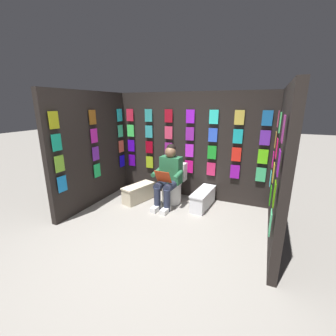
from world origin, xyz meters
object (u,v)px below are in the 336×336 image
(toilet, at_px, (173,186))
(person_reading, at_px, (168,176))
(comic_longbox_far, at_px, (139,193))
(comic_longbox_near, at_px, (203,199))

(toilet, height_order, person_reading, person_reading)
(person_reading, bearing_deg, comic_longbox_far, 7.36)
(person_reading, xyz_separation_m, comic_longbox_far, (0.63, 0.05, -0.43))
(comic_longbox_near, bearing_deg, comic_longbox_far, 15.28)
(person_reading, relative_size, comic_longbox_far, 1.60)
(comic_longbox_near, xyz_separation_m, comic_longbox_far, (1.28, 0.24, -0.00))
(toilet, xyz_separation_m, person_reading, (0.01, 0.23, 0.27))
(toilet, height_order, comic_longbox_far, toilet)
(comic_longbox_near, bearing_deg, toilet, 0.96)
(comic_longbox_far, bearing_deg, person_reading, -159.14)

